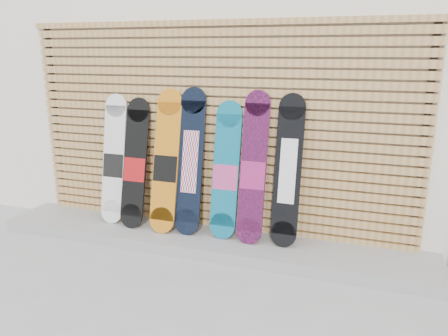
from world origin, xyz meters
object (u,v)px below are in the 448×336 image
Objects in this scene: snowboard_0 at (114,160)px; snowboard_1 at (135,164)px; snowboard_5 at (253,169)px; snowboard_2 at (166,163)px; snowboard_3 at (190,162)px; snowboard_4 at (226,171)px; snowboard_6 at (288,171)px.

snowboard_0 reaches higher than snowboard_1.
snowboard_5 reaches higher than snowboard_0.
snowboard_1 is 0.93× the size of snowboard_2.
snowboard_3 is at bearing 1.27° from snowboard_1.
snowboard_3 is (0.93, -0.01, 0.06)m from snowboard_0.
snowboard_4 is (1.03, 0.02, 0.00)m from snowboard_1.
snowboard_4 is 0.94× the size of snowboard_6.
snowboard_4 is 0.92× the size of snowboard_5.
snowboard_5 is (0.29, -0.02, 0.06)m from snowboard_4.
snowboard_1 is at bearing -179.62° from snowboard_5.
snowboard_2 reaches higher than snowboard_4.
snowboard_3 is 1.02× the size of snowboard_6.
snowboard_4 is at bearing 3.08° from snowboard_2.
snowboard_0 is 1.02× the size of snowboard_1.
snowboard_4 is (0.39, 0.01, -0.07)m from snowboard_3.
snowboard_0 is 0.96× the size of snowboard_6.
snowboard_1 is 1.00× the size of snowboard_4.
snowboard_0 is 1.95m from snowboard_6.
snowboard_3 is 0.39m from snowboard_4.
snowboard_1 is 0.91× the size of snowboard_3.
snowboard_6 is at bearing 0.88° from snowboard_3.
snowboard_2 reaches higher than snowboard_1.
snowboard_1 is (0.28, -0.03, -0.02)m from snowboard_0.
snowboard_4 is at bearing 1.53° from snowboard_3.
snowboard_3 is at bearing 179.53° from snowboard_5.
snowboard_6 reaches higher than snowboard_4.
snowboard_3 is 0.68m from snowboard_5.
snowboard_0 is 0.95× the size of snowboard_2.
snowboard_0 is at bearing 179.15° from snowboard_3.
snowboard_5 is at bearing -176.45° from snowboard_6.
snowboard_0 is at bearing 179.31° from snowboard_5.
snowboard_6 is at bearing 1.80° from snowboard_2.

